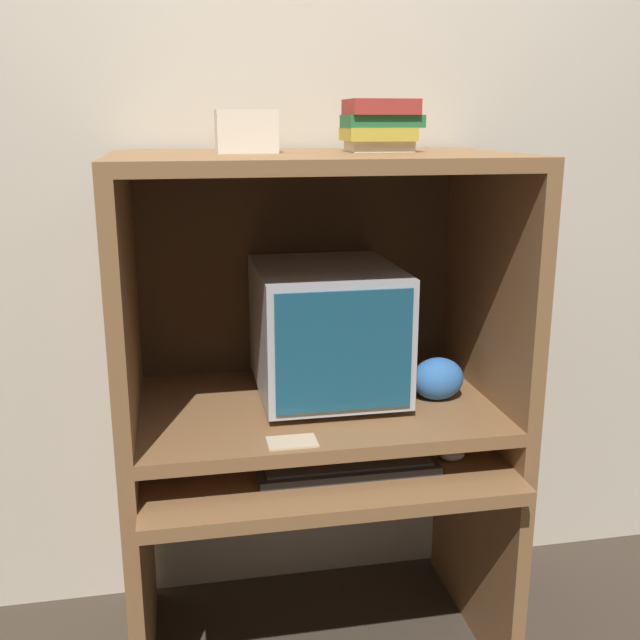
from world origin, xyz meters
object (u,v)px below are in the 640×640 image
Objects in this scene: mouse at (452,455)px; book_stack at (380,124)px; crt_monitor at (327,329)px; snack_bag at (438,379)px; keyboard at (346,464)px; storage_box at (246,131)px.

book_stack is (-0.16, 0.23, 0.86)m from mouse.
crt_monitor reaches higher than snack_bag.
keyboard is at bearing -155.17° from snack_bag.
snack_bag is at bearing 24.83° from keyboard.
mouse is 0.34× the size of book_stack.
snack_bag is at bearing -18.52° from crt_monitor.
crt_monitor is 3.01× the size of storage_box.
crt_monitor is 6.86× the size of mouse.
storage_box is (-0.22, 0.24, 0.85)m from keyboard.
book_stack reaches higher than snack_bag.
storage_box reaches higher than snack_bag.
mouse is at bearing -0.87° from keyboard.
snack_bag is (0.29, 0.14, 0.17)m from keyboard.
snack_bag is at bearing -30.00° from book_stack.
crt_monitor is at bearing 161.48° from snack_bag.
storage_box is (-0.51, 0.24, 0.84)m from mouse.
keyboard is at bearing -88.63° from crt_monitor.
snack_bag is (0.00, 0.14, 0.17)m from mouse.
mouse is 0.44× the size of storage_box.
book_stack is (0.14, -0.01, 0.56)m from crt_monitor.
crt_monitor is 2.31× the size of book_stack.
book_stack is at bearing -1.31° from storage_box.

